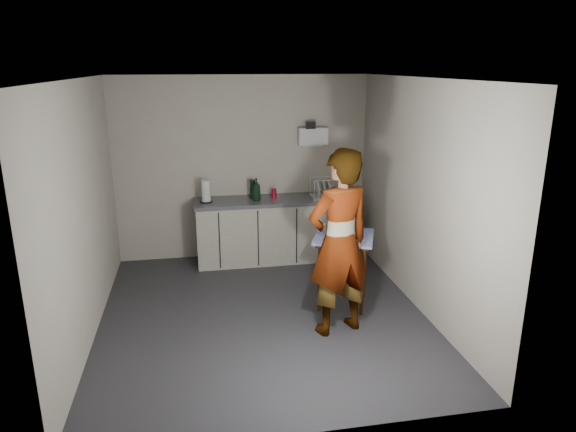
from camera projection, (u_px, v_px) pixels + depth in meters
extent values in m
plane|color=#2A2A2F|center=(263.00, 315.00, 5.83)|extent=(4.00, 4.00, 0.00)
cube|color=#B9B1A1|center=(243.00, 168.00, 7.34)|extent=(3.60, 0.02, 2.60)
cube|color=#B9B1A1|center=(419.00, 197.00, 5.77)|extent=(0.02, 4.00, 2.60)
cube|color=#B9B1A1|center=(85.00, 213.00, 5.15)|extent=(0.02, 4.00, 2.60)
cube|color=white|center=(260.00, 79.00, 5.09)|extent=(3.60, 4.00, 0.01)
cube|color=black|center=(274.00, 256.00, 7.49)|extent=(2.20, 0.52, 0.08)
cube|color=beige|center=(274.00, 231.00, 7.38)|extent=(2.20, 0.58, 0.86)
cube|color=#4E4F58|center=(274.00, 200.00, 7.25)|extent=(2.24, 0.62, 0.05)
cube|color=black|center=(219.00, 241.00, 6.97)|extent=(0.02, 0.01, 0.80)
cube|color=black|center=(258.00, 238.00, 7.06)|extent=(0.02, 0.01, 0.80)
cube|color=black|center=(297.00, 236.00, 7.15)|extent=(0.01, 0.01, 0.80)
cube|color=black|center=(333.00, 234.00, 7.25)|extent=(0.02, 0.01, 0.80)
cube|color=white|center=(313.00, 136.00, 7.31)|extent=(0.42, 0.16, 0.24)
cube|color=white|center=(312.00, 145.00, 7.40)|extent=(0.30, 0.06, 0.04)
cube|color=black|center=(311.00, 125.00, 7.18)|extent=(0.14, 0.02, 0.10)
cylinder|color=#3A1C0D|center=(320.00, 279.00, 5.81)|extent=(0.04, 0.04, 0.78)
cylinder|color=#3A1C0D|center=(363.00, 283.00, 5.73)|extent=(0.04, 0.04, 0.78)
cylinder|color=#3A1C0D|center=(325.00, 264.00, 6.27)|extent=(0.04, 0.04, 0.78)
cylinder|color=#3A1C0D|center=(365.00, 266.00, 6.18)|extent=(0.04, 0.04, 0.78)
cube|color=#3A1C0D|center=(344.00, 240.00, 5.88)|extent=(0.75, 0.75, 0.04)
cube|color=navy|center=(344.00, 237.00, 5.87)|extent=(0.85, 0.85, 0.03)
imported|color=#B2A593|center=(339.00, 243.00, 5.23)|extent=(0.83, 0.67, 1.96)
imported|color=black|center=(256.00, 189.00, 7.10)|extent=(0.13, 0.13, 0.31)
cylinder|color=red|center=(274.00, 193.00, 7.25)|extent=(0.07, 0.07, 0.14)
cylinder|color=black|center=(253.00, 189.00, 7.22)|extent=(0.08, 0.08, 0.27)
cylinder|color=black|center=(206.00, 202.00, 7.05)|extent=(0.17, 0.17, 0.02)
cylinder|color=white|center=(206.00, 191.00, 7.01)|extent=(0.12, 0.12, 0.29)
cube|color=silver|center=(324.00, 196.00, 7.34)|extent=(0.39, 0.30, 0.02)
cylinder|color=silver|center=(314.00, 189.00, 7.15)|extent=(0.01, 0.01, 0.26)
cylinder|color=silver|center=(339.00, 188.00, 7.21)|extent=(0.01, 0.01, 0.26)
cylinder|color=silver|center=(310.00, 185.00, 7.39)|extent=(0.01, 0.01, 0.26)
cylinder|color=silver|center=(334.00, 184.00, 7.45)|extent=(0.01, 0.01, 0.26)
cylinder|color=white|center=(318.00, 188.00, 7.29)|extent=(0.05, 0.22, 0.22)
cylinder|color=white|center=(323.00, 188.00, 7.30)|extent=(0.05, 0.22, 0.22)
cylinder|color=white|center=(329.00, 188.00, 7.32)|extent=(0.05, 0.22, 0.22)
cube|color=white|center=(345.00, 236.00, 5.83)|extent=(0.38, 0.38, 0.01)
cube|color=white|center=(345.00, 235.00, 5.67)|extent=(0.30, 0.09, 0.11)
cube|color=white|center=(345.00, 227.00, 5.96)|extent=(0.30, 0.09, 0.11)
cube|color=white|center=(332.00, 230.00, 5.83)|extent=(0.09, 0.30, 0.11)
cube|color=white|center=(359.00, 231.00, 5.80)|extent=(0.09, 0.30, 0.11)
cube|color=white|center=(346.00, 209.00, 5.91)|extent=(0.30, 0.10, 0.31)
cylinder|color=white|center=(345.00, 231.00, 5.82)|extent=(0.21, 0.21, 0.11)
sphere|color=#E05288|center=(341.00, 225.00, 5.76)|extent=(0.07, 0.07, 0.07)
sphere|color=#4FA3D7|center=(350.00, 225.00, 5.75)|extent=(0.07, 0.07, 0.07)
sphere|color=#50C373|center=(345.00, 223.00, 5.84)|extent=(0.07, 0.07, 0.07)
sphere|color=#E05288|center=(341.00, 223.00, 5.84)|extent=(0.07, 0.07, 0.07)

